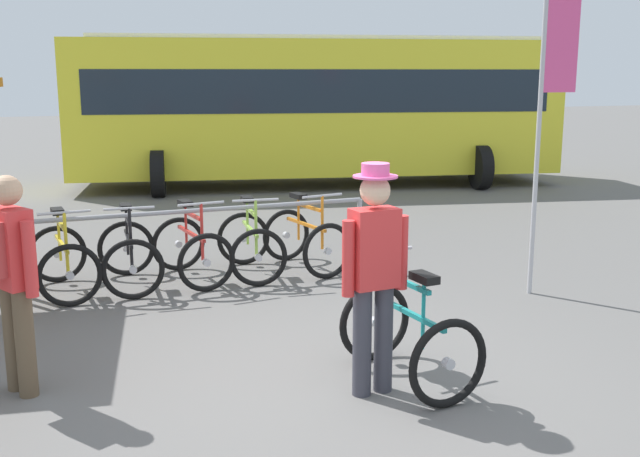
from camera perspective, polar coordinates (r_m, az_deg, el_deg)
ground_plane at (r=5.83m, az=1.23°, el=-12.02°), size 80.00×80.00×0.00m
bike_rack_rail at (r=8.49m, az=-8.83°, el=0.29°), size 3.91×0.18×0.88m
racked_bike_yellow at (r=8.53m, az=-18.93°, el=-2.34°), size 0.76×1.15×0.97m
racked_bike_black at (r=8.59m, az=-14.27°, el=-1.97°), size 0.70×1.13×0.97m
racked_bike_red at (r=8.71m, az=-9.71°, el=-1.59°), size 0.80×1.19×0.98m
racked_bike_lime at (r=8.88m, az=-5.30°, el=-1.22°), size 0.75×1.15×0.97m
racked_bike_orange at (r=9.10m, az=-1.07°, el=-0.85°), size 0.84×1.18×0.97m
featured_bicycle at (r=5.91m, az=6.13°, el=-6.70°), size 0.77×1.24×1.09m
person_with_featured_bike at (r=5.46m, az=4.12°, el=-3.16°), size 0.53×0.32×1.72m
pedestrian_with_backpack at (r=5.88m, az=-22.43°, el=-3.05°), size 0.43×0.48×1.64m
bus_distant at (r=16.09m, az=-0.36°, el=9.55°), size 10.30×4.67×3.08m
banner_flag at (r=8.26m, az=17.20°, el=10.40°), size 0.45×0.05×3.20m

